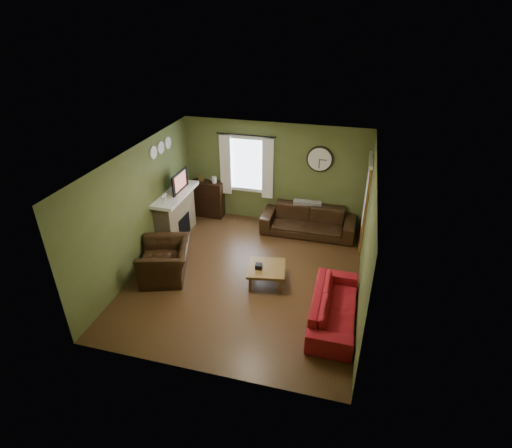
% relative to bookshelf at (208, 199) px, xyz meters
% --- Properties ---
extents(floor, '(4.60, 5.20, 0.00)m').
position_rel_bookshelf_xyz_m(floor, '(1.75, -2.41, -0.49)').
color(floor, '#462D17').
rests_on(floor, ground).
extents(ceiling, '(4.60, 5.20, 0.00)m').
position_rel_bookshelf_xyz_m(ceiling, '(1.75, -2.41, 2.11)').
color(ceiling, white).
rests_on(ceiling, ground).
extents(wall_left, '(0.00, 5.20, 2.60)m').
position_rel_bookshelf_xyz_m(wall_left, '(-0.55, -2.41, 0.81)').
color(wall_left, '#525F2D').
rests_on(wall_left, ground).
extents(wall_right, '(0.00, 5.20, 2.60)m').
position_rel_bookshelf_xyz_m(wall_right, '(4.05, -2.41, 0.81)').
color(wall_right, '#525F2D').
rests_on(wall_right, ground).
extents(wall_back, '(4.60, 0.00, 2.60)m').
position_rel_bookshelf_xyz_m(wall_back, '(1.75, 0.19, 0.81)').
color(wall_back, '#525F2D').
rests_on(wall_back, ground).
extents(wall_front, '(4.60, 0.00, 2.60)m').
position_rel_bookshelf_xyz_m(wall_front, '(1.75, -5.01, 0.81)').
color(wall_front, '#525F2D').
rests_on(wall_front, ground).
extents(fireplace, '(0.40, 1.40, 1.10)m').
position_rel_bookshelf_xyz_m(fireplace, '(-0.35, -1.26, 0.06)').
color(fireplace, tan).
rests_on(fireplace, floor).
extents(firebox, '(0.04, 0.60, 0.55)m').
position_rel_bookshelf_xyz_m(firebox, '(-0.16, -1.26, -0.19)').
color(firebox, black).
rests_on(firebox, fireplace).
extents(mantel, '(0.58, 1.60, 0.08)m').
position_rel_bookshelf_xyz_m(mantel, '(-0.32, -1.26, 0.65)').
color(mantel, white).
rests_on(mantel, fireplace).
extents(tv, '(0.08, 0.60, 0.35)m').
position_rel_bookshelf_xyz_m(tv, '(-0.30, -1.11, 0.87)').
color(tv, black).
rests_on(tv, mantel).
extents(tv_screen, '(0.02, 0.62, 0.36)m').
position_rel_bookshelf_xyz_m(tv_screen, '(-0.22, -1.11, 0.92)').
color(tv_screen, '#994C3F').
rests_on(tv_screen, mantel).
extents(medallion_left, '(0.28, 0.28, 0.03)m').
position_rel_bookshelf_xyz_m(medallion_left, '(-0.53, -1.61, 1.76)').
color(medallion_left, white).
rests_on(medallion_left, wall_left).
extents(medallion_mid, '(0.28, 0.28, 0.03)m').
position_rel_bookshelf_xyz_m(medallion_mid, '(-0.53, -1.26, 1.76)').
color(medallion_mid, white).
rests_on(medallion_mid, wall_left).
extents(medallion_right, '(0.28, 0.28, 0.03)m').
position_rel_bookshelf_xyz_m(medallion_right, '(-0.53, -0.91, 1.76)').
color(medallion_right, white).
rests_on(medallion_right, wall_left).
extents(window_pane, '(1.00, 0.02, 1.30)m').
position_rel_bookshelf_xyz_m(window_pane, '(1.05, 0.17, 1.01)').
color(window_pane, silver).
rests_on(window_pane, wall_back).
extents(curtain_rod, '(0.03, 0.03, 1.50)m').
position_rel_bookshelf_xyz_m(curtain_rod, '(1.05, 0.07, 1.78)').
color(curtain_rod, black).
rests_on(curtain_rod, wall_back).
extents(curtain_left, '(0.28, 0.04, 1.55)m').
position_rel_bookshelf_xyz_m(curtain_left, '(0.50, 0.07, 0.96)').
color(curtain_left, white).
rests_on(curtain_left, wall_back).
extents(curtain_right, '(0.28, 0.04, 1.55)m').
position_rel_bookshelf_xyz_m(curtain_right, '(1.60, 0.07, 0.96)').
color(curtain_right, white).
rests_on(curtain_right, wall_back).
extents(wall_clock, '(0.64, 0.06, 0.64)m').
position_rel_bookshelf_xyz_m(wall_clock, '(2.85, 0.14, 1.31)').
color(wall_clock, white).
rests_on(wall_clock, wall_back).
extents(door, '(0.05, 0.90, 2.10)m').
position_rel_bookshelf_xyz_m(door, '(4.02, -0.56, 0.56)').
color(door, brown).
rests_on(door, floor).
extents(bookshelf, '(0.82, 0.35, 0.97)m').
position_rel_bookshelf_xyz_m(bookshelf, '(0.00, 0.00, 0.00)').
color(bookshelf, black).
rests_on(bookshelf, floor).
extents(book, '(0.30, 0.31, 0.02)m').
position_rel_bookshelf_xyz_m(book, '(-0.01, 0.18, 0.48)').
color(book, brown).
rests_on(book, bookshelf).
extents(sofa_brown, '(2.28, 0.89, 0.66)m').
position_rel_bookshelf_xyz_m(sofa_brown, '(2.72, -0.27, -0.15)').
color(sofa_brown, black).
rests_on(sofa_brown, floor).
extents(pillow_left, '(0.41, 0.21, 0.39)m').
position_rel_bookshelf_xyz_m(pillow_left, '(2.79, 0.02, 0.06)').
color(pillow_left, gray).
rests_on(pillow_left, sofa_brown).
extents(pillow_right, '(0.44, 0.16, 0.44)m').
position_rel_bookshelf_xyz_m(pillow_right, '(2.52, -0.02, 0.06)').
color(pillow_right, gray).
rests_on(pillow_right, sofa_brown).
extents(sofa_red, '(0.77, 1.97, 0.58)m').
position_rel_bookshelf_xyz_m(sofa_red, '(3.63, -3.28, -0.20)').
color(sofa_red, maroon).
rests_on(sofa_red, floor).
extents(armchair, '(1.30, 1.39, 0.74)m').
position_rel_bookshelf_xyz_m(armchair, '(0.12, -2.82, -0.12)').
color(armchair, black).
rests_on(armchair, floor).
extents(coffee_table, '(0.85, 0.85, 0.40)m').
position_rel_bookshelf_xyz_m(coffee_table, '(2.21, -2.55, -0.29)').
color(coffee_table, brown).
rests_on(coffee_table, floor).
extents(tissue_box, '(0.14, 0.14, 0.10)m').
position_rel_bookshelf_xyz_m(tissue_box, '(2.07, -2.63, -0.09)').
color(tissue_box, black).
rests_on(tissue_box, coffee_table).
extents(wine_glass_a, '(0.07, 0.07, 0.20)m').
position_rel_bookshelf_xyz_m(wine_glass_a, '(-0.30, -1.86, 0.79)').
color(wine_glass_a, white).
rests_on(wine_glass_a, mantel).
extents(wine_glass_b, '(0.07, 0.07, 0.20)m').
position_rel_bookshelf_xyz_m(wine_glass_b, '(-0.30, -1.74, 0.80)').
color(wine_glass_b, white).
rests_on(wine_glass_b, mantel).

